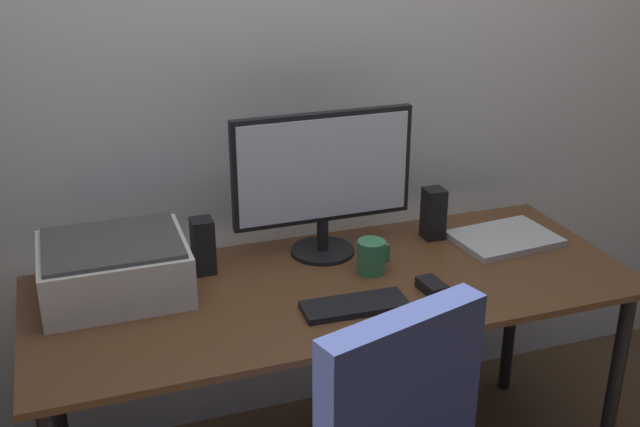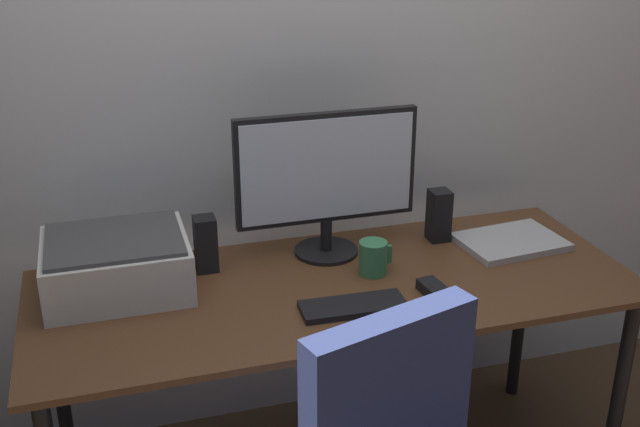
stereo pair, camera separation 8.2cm
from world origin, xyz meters
name	(u,v)px [view 2 (the right image)]	position (x,y,z in m)	size (l,w,h in m)	color
back_wall	(288,57)	(0.00, 0.52, 1.30)	(6.40, 0.10, 2.60)	silver
desk	(336,307)	(0.00, 0.00, 0.66)	(1.75, 0.69, 0.74)	#56351E
monitor	(327,175)	(0.03, 0.20, 1.00)	(0.56, 0.20, 0.45)	black
keyboard	(352,306)	(0.00, -0.16, 0.75)	(0.29, 0.11, 0.02)	black
mouse	(433,289)	(0.24, -0.14, 0.76)	(0.06, 0.10, 0.03)	black
coffee_mug	(373,258)	(0.13, 0.03, 0.79)	(0.10, 0.08, 0.10)	#387F51
laptop	(511,242)	(0.62, 0.09, 0.75)	(0.32, 0.23, 0.02)	#B7BABC
speaker_left	(206,244)	(-0.34, 0.20, 0.82)	(0.06, 0.07, 0.17)	black
speaker_right	(439,215)	(0.41, 0.20, 0.82)	(0.06, 0.07, 0.17)	black
printer	(117,264)	(-0.60, 0.15, 0.82)	(0.40, 0.34, 0.16)	silver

